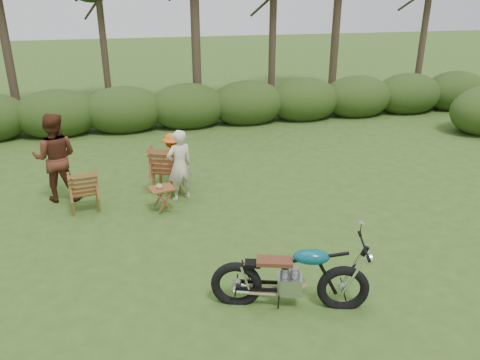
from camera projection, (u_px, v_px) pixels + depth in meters
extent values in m
plane|color=#2B4818|center=(271.00, 278.00, 7.25)|extent=(80.00, 80.00, 0.00)
cylinder|color=#33251C|center=(101.00, 20.00, 16.45)|extent=(0.24, 0.24, 6.30)
cylinder|color=#33251C|center=(194.00, 0.00, 14.89)|extent=(0.30, 0.30, 7.65)
cylinder|color=#33251C|center=(273.00, 17.00, 16.78)|extent=(0.26, 0.26, 6.48)
cylinder|color=#33251C|center=(427.00, 11.00, 16.96)|extent=(0.24, 0.24, 6.84)
ellipsoid|color=#273D16|center=(57.00, 114.00, 14.19)|extent=(2.52, 1.68, 1.51)
ellipsoid|color=#273D16|center=(124.00, 110.00, 14.64)|extent=(2.52, 1.68, 1.51)
ellipsoid|color=#273D16|center=(188.00, 107.00, 15.09)|extent=(2.52, 1.68, 1.51)
ellipsoid|color=#273D16|center=(247.00, 103.00, 15.54)|extent=(2.52, 1.68, 1.51)
ellipsoid|color=#273D16|center=(304.00, 100.00, 15.99)|extent=(2.52, 1.68, 1.51)
ellipsoid|color=#273D16|center=(357.00, 97.00, 16.44)|extent=(2.52, 1.68, 1.51)
ellipsoid|color=#273D16|center=(408.00, 94.00, 16.89)|extent=(2.52, 1.68, 1.51)
ellipsoid|color=#273D16|center=(455.00, 92.00, 17.34)|extent=(2.52, 1.68, 1.51)
imported|color=beige|center=(159.00, 186.00, 9.20)|extent=(0.12, 0.12, 0.09)
imported|color=beige|center=(181.00, 199.00, 9.96)|extent=(0.65, 0.53, 1.53)
imported|color=#4C2415|center=(62.00, 199.00, 9.98)|extent=(0.97, 0.78, 1.86)
imported|color=#DC5714|center=(174.00, 183.00, 10.79)|extent=(0.80, 0.50, 1.19)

